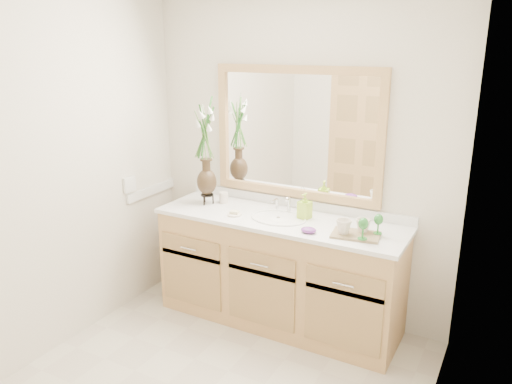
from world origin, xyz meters
The scene contains 18 objects.
wall_back centered at (0.00, 1.30, 1.20)m, with size 2.40×0.02×2.40m, color silver.
wall_left centered at (-1.20, 0.00, 1.20)m, with size 0.02×2.60×2.40m, color silver.
wall_right centered at (1.20, 0.00, 1.20)m, with size 0.02×2.60×2.40m, color silver.
vanity centered at (0.00, 1.01, 0.40)m, with size 1.80×0.55×0.80m.
counter centered at (0.00, 1.01, 0.82)m, with size 1.84×0.57×0.03m, color white.
sink centered at (0.00, 1.00, 0.78)m, with size 0.38×0.34×0.23m.
mirror centered at (0.00, 1.28, 1.41)m, with size 1.32×0.04×0.97m.
switch_plate centered at (-1.19, 0.76, 0.98)m, with size 0.02×0.12×0.12m, color white.
flower_vase centered at (-0.64, 1.03, 1.34)m, with size 0.18×0.18×0.75m.
tumbler centered at (-0.54, 1.11, 0.87)m, with size 0.07×0.07×0.09m, color beige.
soap_dish centered at (-0.31, 0.90, 0.84)m, with size 0.11×0.11×0.03m.
soap_bottle centered at (0.16, 1.09, 0.91)m, with size 0.08×0.08×0.17m, color #A4D231.
purple_dish centered at (0.30, 0.84, 0.85)m, with size 0.11×0.08×0.04m, color #66297C.
tray centered at (0.60, 0.93, 0.84)m, with size 0.31×0.20×0.02m, color brown.
mug_left centered at (0.52, 0.90, 0.90)m, with size 0.10×0.10×0.10m, color beige.
mug_right centered at (0.62, 0.99, 0.89)m, with size 0.10×0.09×0.10m, color beige.
goblet_front centered at (0.66, 0.86, 0.94)m, with size 0.06×0.06×0.14m.
goblet_back centered at (0.72, 1.00, 0.94)m, with size 0.06×0.06×0.13m.
Camera 1 is at (1.49, -2.05, 2.04)m, focal length 35.00 mm.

